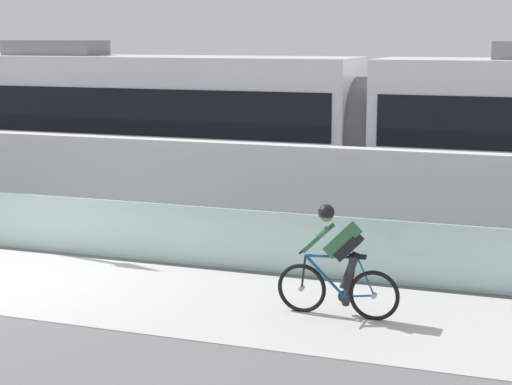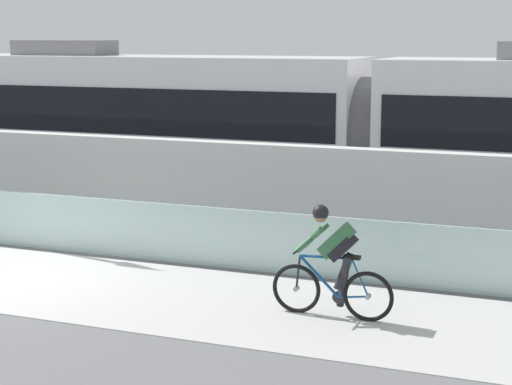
{
  "view_description": "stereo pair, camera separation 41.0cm",
  "coord_description": "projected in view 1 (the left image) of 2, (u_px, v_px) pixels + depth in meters",
  "views": [
    {
      "loc": [
        8.36,
        -11.25,
        3.92
      ],
      "look_at": [
        3.51,
        2.35,
        1.25
      ],
      "focal_mm": 59.66,
      "sensor_mm": 36.0,
      "label": 1
    },
    {
      "loc": [
        8.74,
        -11.11,
        3.92
      ],
      "look_at": [
        3.51,
        2.35,
        1.25
      ],
      "focal_mm": 59.66,
      "sensor_mm": 36.0,
      "label": 2
    }
  ],
  "objects": [
    {
      "name": "ground_plane",
      "position": [
        6.0,
        279.0,
        13.89
      ],
      "size": [
        200.0,
        200.0,
        0.0
      ],
      "primitive_type": "plane",
      "color": "slate"
    },
    {
      "name": "bike_path_deck",
      "position": [
        6.0,
        279.0,
        13.89
      ],
      "size": [
        32.0,
        3.2,
        0.01
      ],
      "primitive_type": "cube",
      "color": "beige",
      "rests_on": "ground"
    },
    {
      "name": "glass_parapet",
      "position": [
        66.0,
        225.0,
        15.51
      ],
      "size": [
        32.0,
        0.05,
        1.04
      ],
      "primitive_type": "cube",
      "color": "silver",
      "rests_on": "ground"
    },
    {
      "name": "concrete_barrier_wall",
      "position": [
        113.0,
        185.0,
        17.1
      ],
      "size": [
        32.0,
        0.36,
        1.93
      ],
      "primitive_type": "cube",
      "color": "silver",
      "rests_on": "ground"
    },
    {
      "name": "tram_rail_near",
      "position": [
        168.0,
        208.0,
        19.57
      ],
      "size": [
        32.0,
        0.08,
        0.01
      ],
      "primitive_type": "cube",
      "color": "#595654",
      "rests_on": "ground"
    },
    {
      "name": "tram_rail_far",
      "position": [
        193.0,
        197.0,
        20.9
      ],
      "size": [
        32.0,
        0.08,
        0.01
      ],
      "primitive_type": "cube",
      "color": "#595654",
      "rests_on": "ground"
    },
    {
      "name": "tram",
      "position": [
        366.0,
        131.0,
        18.42
      ],
      "size": [
        22.56,
        2.54,
        3.81
      ],
      "color": "silver",
      "rests_on": "ground"
    },
    {
      "name": "cyclist_on_bike",
      "position": [
        338.0,
        263.0,
        11.91
      ],
      "size": [
        1.77,
        0.58,
        1.61
      ],
      "color": "black",
      "rests_on": "ground"
    }
  ]
}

